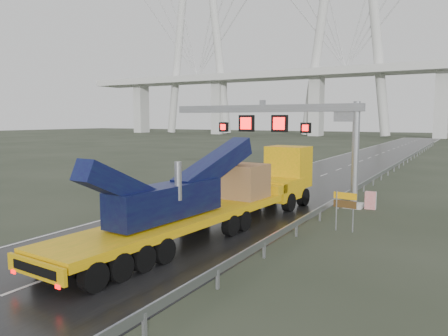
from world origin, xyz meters
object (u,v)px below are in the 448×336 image
Objects in this scene: exit_sign_pair at (345,204)px; striped_barrier at (371,200)px; sign_gantry at (289,125)px; heavy_haul_truck at (231,191)px.

striped_barrier is at bearing 95.25° from exit_sign_pair.
heavy_haul_truck is (-0.24, -8.26, -3.69)m from sign_gantry.
exit_sign_pair is at bearing 18.58° from heavy_haul_truck.
exit_sign_pair is (6.09, 1.58, -0.41)m from heavy_haul_truck.
sign_gantry is 6.91× the size of exit_sign_pair.
heavy_haul_truck is at bearing -159.83° from exit_sign_pair.
heavy_haul_truck is 6.31m from exit_sign_pair.
striped_barrier is (5.90, 0.04, -5.02)m from sign_gantry.
exit_sign_pair is 6.78m from striped_barrier.
heavy_haul_truck is 17.93× the size of striped_barrier.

